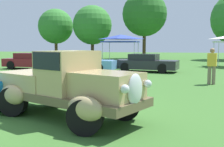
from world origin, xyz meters
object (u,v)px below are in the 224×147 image
Objects in this scene: spectator_between_cars at (212,65)px; canopy_tent_left_field at (121,38)px; show_car_charcoal at (146,63)px; feature_pickup_truck at (66,84)px; show_car_burgundy at (30,61)px; show_car_skyblue at (84,63)px.

canopy_tent_left_field reaches higher than spectator_between_cars.
feature_pickup_truck is at bearing -93.85° from show_car_charcoal.
show_car_burgundy is 2.37× the size of spectator_between_cars.
feature_pickup_truck is 1.00× the size of show_car_charcoal.
spectator_between_cars is at bearing -56.57° from show_car_charcoal.
show_car_burgundy is 7.72m from canopy_tent_left_field.
feature_pickup_truck is 0.97× the size of show_car_skyblue.
show_car_burgundy and show_car_charcoal have the same top height.
spectator_between_cars reaches higher than show_car_skyblue.
show_car_burgundy is 0.87× the size of show_car_skyblue.
spectator_between_cars is (12.49, -5.69, 0.31)m from show_car_burgundy.
show_car_skyblue is at bearing -170.68° from show_car_charcoal.
canopy_tent_left_field reaches higher than feature_pickup_truck.
show_car_burgundy is at bearing 178.30° from show_car_charcoal.
show_car_burgundy is 1.37× the size of canopy_tent_left_field.
show_car_charcoal is (4.21, 0.69, -0.00)m from show_car_skyblue.
canopy_tent_left_field reaches higher than show_car_charcoal.
spectator_between_cars is at bearing 57.69° from feature_pickup_truck.
canopy_tent_left_field is at bearing 122.35° from spectator_between_cars.
show_car_charcoal is 1.53× the size of canopy_tent_left_field.
spectator_between_cars is (7.80, -4.74, 0.31)m from show_car_skyblue.
show_car_burgundy is at bearing 155.50° from spectator_between_cars.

